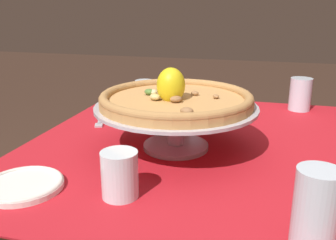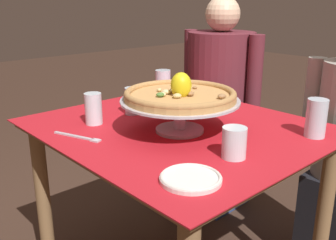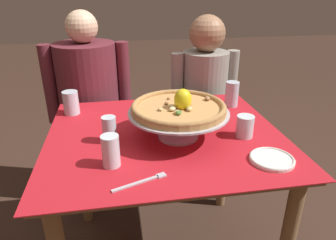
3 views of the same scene
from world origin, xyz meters
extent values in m
cylinder|color=olive|center=(-0.44, 0.38, 0.37)|extent=(0.06, 0.06, 0.74)
cylinder|color=olive|center=(0.44, 0.38, 0.37)|extent=(0.06, 0.06, 0.74)
cube|color=olive|center=(0.00, 0.00, 0.75)|extent=(1.00, 0.88, 0.02)
cube|color=red|center=(0.00, 0.00, 0.76)|extent=(1.04, 0.92, 0.00)
cylinder|color=#B7B7C1|center=(0.05, -0.04, 0.77)|extent=(0.18, 0.18, 0.01)
cylinder|color=#B7B7C1|center=(0.05, -0.04, 0.83)|extent=(0.04, 0.04, 0.10)
cylinder|color=#B7B7C1|center=(0.05, -0.04, 0.88)|extent=(0.43, 0.43, 0.01)
cylinder|color=tan|center=(0.05, -0.04, 0.90)|extent=(0.40, 0.40, 0.02)
torus|color=#AF7D47|center=(0.05, -0.04, 0.91)|extent=(0.40, 0.40, 0.02)
ellipsoid|color=#996B42|center=(0.20, 0.02, 0.91)|extent=(0.03, 0.04, 0.02)
ellipsoid|color=#4C7533|center=(0.04, -0.12, 0.91)|extent=(0.03, 0.04, 0.02)
ellipsoid|color=#996B42|center=(0.03, 0.06, 0.91)|extent=(0.02, 0.02, 0.01)
ellipsoid|color=tan|center=(-0.03, -0.07, 0.91)|extent=(0.03, 0.03, 0.01)
ellipsoid|color=#996B42|center=(0.09, -0.03, 0.91)|extent=(0.04, 0.04, 0.02)
ellipsoid|color=#996B42|center=(0.01, 0.00, 0.91)|extent=(0.02, 0.02, 0.01)
ellipsoid|color=tan|center=(0.09, -0.09, 0.91)|extent=(0.04, 0.04, 0.02)
ellipsoid|color=beige|center=(0.02, -0.08, 0.91)|extent=(0.04, 0.04, 0.02)
ellipsoid|color=beige|center=(0.03, -0.11, 0.91)|extent=(0.03, 0.03, 0.02)
ellipsoid|color=tan|center=(0.02, -0.05, 0.91)|extent=(0.03, 0.04, 0.02)
ellipsoid|color=yellow|center=(0.07, -0.05, 0.94)|extent=(0.09, 0.09, 0.09)
cylinder|color=silver|center=(-0.44, 0.31, 0.82)|extent=(0.08, 0.08, 0.12)
cylinder|color=silver|center=(-0.44, 0.31, 0.79)|extent=(0.07, 0.07, 0.05)
cylinder|color=silver|center=(0.41, 0.27, 0.83)|extent=(0.07, 0.07, 0.14)
cylinder|color=silver|center=(0.41, 0.27, 0.80)|extent=(0.06, 0.06, 0.08)
cylinder|color=silver|center=(0.34, -0.09, 0.81)|extent=(0.08, 0.08, 0.10)
cylinder|color=silver|center=(0.34, -0.09, 0.78)|extent=(0.07, 0.07, 0.03)
cylinder|color=silver|center=(-0.24, -0.04, 0.82)|extent=(0.06, 0.06, 0.11)
cylinder|color=silver|center=(-0.24, -0.04, 0.79)|extent=(0.05, 0.05, 0.05)
cylinder|color=silver|center=(-0.24, -0.23, 0.83)|extent=(0.07, 0.07, 0.12)
cylinder|color=silver|center=(-0.24, -0.23, 0.80)|extent=(0.06, 0.06, 0.07)
cylinder|color=white|center=(0.36, -0.30, 0.77)|extent=(0.17, 0.17, 0.01)
torus|color=silver|center=(0.36, -0.30, 0.78)|extent=(0.17, 0.17, 0.01)
cube|color=#B7B7C1|center=(-0.16, -0.36, 0.77)|extent=(0.17, 0.07, 0.01)
cube|color=#B7B7C1|center=(-0.07, -0.33, 0.77)|extent=(0.04, 0.03, 0.01)
cube|color=navy|center=(-0.38, 0.69, 0.24)|extent=(0.29, 0.33, 0.48)
cylinder|color=maroon|center=(-0.38, 0.69, 0.77)|extent=(0.39, 0.39, 0.58)
sphere|color=beige|center=(-0.38, 0.69, 1.15)|extent=(0.19, 0.19, 0.19)
cylinder|color=maroon|center=(-0.61, 0.68, 0.81)|extent=(0.08, 0.08, 0.49)
cylinder|color=maroon|center=(-0.16, 0.70, 0.81)|extent=(0.08, 0.08, 0.49)
cube|color=black|center=(0.38, 0.69, 0.23)|extent=(0.29, 0.33, 0.47)
cylinder|color=gray|center=(0.38, 0.69, 0.73)|extent=(0.31, 0.31, 0.51)
sphere|color=#9E7051|center=(0.38, 0.69, 1.10)|extent=(0.23, 0.23, 0.23)
cylinder|color=gray|center=(0.19, 0.68, 0.76)|extent=(0.08, 0.08, 0.44)
cylinder|color=gray|center=(0.57, 0.70, 0.76)|extent=(0.08, 0.08, 0.44)
camera|label=1|loc=(0.97, 0.18, 1.14)|focal=39.45mm
camera|label=2|loc=(1.02, -0.97, 1.23)|focal=41.06mm
camera|label=3|loc=(-0.20, -1.22, 1.39)|focal=32.73mm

